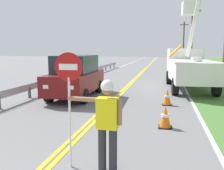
# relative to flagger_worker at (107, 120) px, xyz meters

# --- Properties ---
(centerline_yellow_left) EXTENTS (0.11, 110.00, 0.01)m
(centerline_yellow_left) POSITION_rel_flagger_worker_xyz_m (-1.35, 16.51, -1.04)
(centerline_yellow_left) COLOR yellow
(centerline_yellow_left) RESTS_ON ground
(centerline_yellow_right) EXTENTS (0.11, 110.00, 0.01)m
(centerline_yellow_right) POSITION_rel_flagger_worker_xyz_m (-1.17, 16.51, -1.04)
(centerline_yellow_right) COLOR yellow
(centerline_yellow_right) RESTS_ON ground
(edge_line_right) EXTENTS (0.12, 110.00, 0.01)m
(edge_line_right) POSITION_rel_flagger_worker_xyz_m (2.34, 16.51, -1.04)
(edge_line_right) COLOR silver
(edge_line_right) RESTS_ON ground
(edge_line_left) EXTENTS (0.12, 110.00, 0.01)m
(edge_line_left) POSITION_rel_flagger_worker_xyz_m (-4.86, 16.51, -1.04)
(edge_line_left) COLOR silver
(edge_line_left) RESTS_ON ground
(flagger_worker) EXTENTS (1.09, 0.25, 1.83)m
(flagger_worker) POSITION_rel_flagger_worker_xyz_m (0.00, 0.00, 0.00)
(flagger_worker) COLOR #2D2D33
(flagger_worker) RESTS_ON ground
(stop_sign_paddle) EXTENTS (0.56, 0.04, 2.33)m
(stop_sign_paddle) POSITION_rel_flagger_worker_xyz_m (-0.77, 0.03, 0.66)
(stop_sign_paddle) COLOR silver
(stop_sign_paddle) RESTS_ON ground
(utility_bucket_truck) EXTENTS (2.69, 6.93, 5.32)m
(utility_bucket_truck) POSITION_rel_flagger_worker_xyz_m (2.51, 11.21, 0.36)
(utility_bucket_truck) COLOR white
(utility_bucket_truck) RESTS_ON ground
(oncoming_suv_nearest) EXTENTS (2.04, 4.66, 2.10)m
(oncoming_suv_nearest) POSITION_rel_flagger_worker_xyz_m (-3.28, 7.04, 0.01)
(oncoming_suv_nearest) COLOR maroon
(oncoming_suv_nearest) RESTS_ON ground
(utility_pole_mid) EXTENTS (1.80, 0.28, 7.52)m
(utility_pole_mid) POSITION_rel_flagger_worker_xyz_m (4.18, 26.59, 2.89)
(utility_pole_mid) COLOR brown
(utility_pole_mid) RESTS_ON ground
(utility_pole_far) EXTENTS (1.80, 0.28, 7.99)m
(utility_pole_far) POSITION_rel_flagger_worker_xyz_m (4.75, 47.76, 3.13)
(utility_pole_far) COLOR brown
(utility_pole_far) RESTS_ON ground
(traffic_cone_lead) EXTENTS (0.40, 0.40, 0.70)m
(traffic_cone_lead) POSITION_rel_flagger_worker_xyz_m (1.12, 3.00, -0.71)
(traffic_cone_lead) COLOR orange
(traffic_cone_lead) RESTS_ON ground
(traffic_cone_mid) EXTENTS (0.40, 0.40, 0.70)m
(traffic_cone_mid) POSITION_rel_flagger_worker_xyz_m (1.21, 6.14, -0.71)
(traffic_cone_mid) COLOR orange
(traffic_cone_mid) RESTS_ON ground
(guardrail_left_shoulder) EXTENTS (0.10, 32.00, 0.71)m
(guardrail_left_shoulder) POSITION_rel_flagger_worker_xyz_m (-5.46, 12.00, -0.53)
(guardrail_left_shoulder) COLOR #9EA0A3
(guardrail_left_shoulder) RESTS_ON ground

